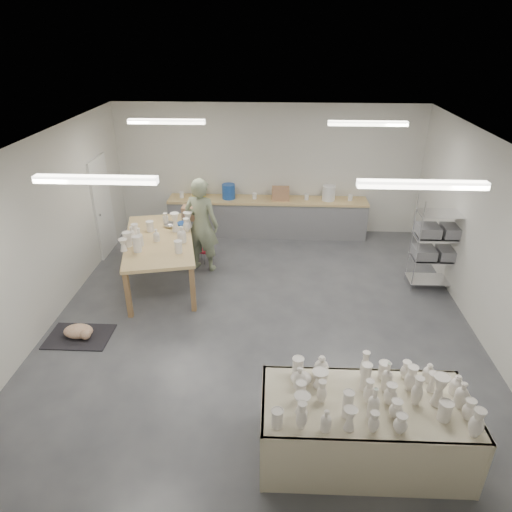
# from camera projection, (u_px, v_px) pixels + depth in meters

# --- Properties ---
(room) EXTENTS (8.00, 8.02, 3.00)m
(room) POSITION_uv_depth(u_px,v_px,m) (254.00, 207.00, 6.83)
(room) COLOR #424449
(room) RESTS_ON ground
(back_counter) EXTENTS (4.60, 0.60, 1.24)m
(back_counter) POSITION_uv_depth(u_px,v_px,m) (267.00, 216.00, 10.74)
(back_counter) COLOR tan
(back_counter) RESTS_ON ground
(wire_shelf) EXTENTS (0.88, 0.48, 1.80)m
(wire_shelf) POSITION_uv_depth(u_px,v_px,m) (438.00, 243.00, 8.37)
(wire_shelf) COLOR silver
(wire_shelf) RESTS_ON ground
(drying_table) EXTENTS (2.33, 1.12, 1.19)m
(drying_table) POSITION_uv_depth(u_px,v_px,m) (365.00, 426.00, 5.13)
(drying_table) COLOR olive
(drying_table) RESTS_ON ground
(work_table) EXTENTS (1.75, 2.66, 1.30)m
(work_table) POSITION_uv_depth(u_px,v_px,m) (162.00, 236.00, 8.62)
(work_table) COLOR tan
(work_table) RESTS_ON ground
(rug) EXTENTS (1.00, 0.70, 0.02)m
(rug) POSITION_uv_depth(u_px,v_px,m) (80.00, 336.00, 7.33)
(rug) COLOR black
(rug) RESTS_ON ground
(cat) EXTENTS (0.52, 0.40, 0.20)m
(cat) POSITION_uv_depth(u_px,v_px,m) (79.00, 331.00, 7.27)
(cat) COLOR white
(cat) RESTS_ON rug
(potter) EXTENTS (0.80, 0.64, 1.92)m
(potter) POSITION_uv_depth(u_px,v_px,m) (202.00, 225.00, 9.02)
(potter) COLOR gray
(potter) RESTS_ON ground
(red_stool) EXTENTS (0.40, 0.40, 0.29)m
(red_stool) POSITION_uv_depth(u_px,v_px,m) (205.00, 251.00, 9.57)
(red_stool) COLOR red
(red_stool) RESTS_ON ground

